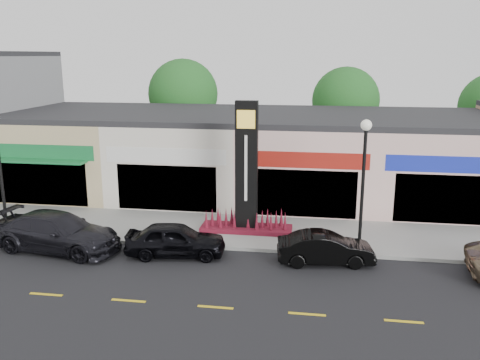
{
  "coord_description": "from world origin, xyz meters",
  "views": [
    {
      "loc": [
        6.14,
        -17.92,
        8.09
      ],
      "look_at": [
        2.73,
        4.0,
        2.61
      ],
      "focal_mm": 38.0,
      "sensor_mm": 36.0,
      "label": 1
    }
  ],
  "objects": [
    {
      "name": "ground",
      "position": [
        0.0,
        0.0,
        0.0
      ],
      "size": [
        120.0,
        120.0,
        0.0
      ],
      "primitive_type": "plane",
      "color": "black",
      "rests_on": "ground"
    },
    {
      "name": "tree_rear_west",
      "position": [
        -4.0,
        19.5,
        5.22
      ],
      "size": [
        5.2,
        5.2,
        7.83
      ],
      "color": "#382619",
      "rests_on": "ground"
    },
    {
      "name": "shop_pink_w",
      "position": [
        5.5,
        11.47,
        2.4
      ],
      "size": [
        7.0,
        10.01,
        4.8
      ],
      "color": "#CFAA9D",
      "rests_on": "ground"
    },
    {
      "name": "car_dark_sedan",
      "position": [
        -4.62,
        0.94,
        0.8
      ],
      "size": [
        3.05,
        5.81,
        1.61
      ],
      "primitive_type": "imported",
      "rotation": [
        0.0,
        0.0,
        1.42
      ],
      "color": "black",
      "rests_on": "ground"
    },
    {
      "name": "sidewalk",
      "position": [
        0.0,
        4.35,
        0.07
      ],
      "size": [
        52.0,
        4.3,
        0.15
      ],
      "primitive_type": "cube",
      "color": "gray",
      "rests_on": "ground"
    },
    {
      "name": "lamp_east_near",
      "position": [
        8.0,
        2.5,
        3.48
      ],
      "size": [
        0.44,
        0.44,
        5.47
      ],
      "color": "black",
      "rests_on": "sidewalk"
    },
    {
      "name": "shop_cream",
      "position": [
        -1.5,
        11.47,
        2.4
      ],
      "size": [
        7.0,
        10.01,
        4.8
      ],
      "color": "beige",
      "rests_on": "ground"
    },
    {
      "name": "tree_rear_mid",
      "position": [
        8.0,
        19.5,
        4.88
      ],
      "size": [
        4.8,
        4.8,
        7.29
      ],
      "color": "#382619",
      "rests_on": "ground"
    },
    {
      "name": "car_black_sedan",
      "position": [
        0.49,
        1.12,
        0.7
      ],
      "size": [
        2.15,
        4.27,
        1.39
      ],
      "primitive_type": "imported",
      "rotation": [
        0.0,
        0.0,
        1.7
      ],
      "color": "black",
      "rests_on": "ground"
    },
    {
      "name": "curb",
      "position": [
        0.0,
        2.1,
        0.07
      ],
      "size": [
        52.0,
        0.2,
        0.15
      ],
      "primitive_type": "cube",
      "color": "gray",
      "rests_on": "ground"
    },
    {
      "name": "shop_pink_e",
      "position": [
        12.5,
        11.47,
        2.4
      ],
      "size": [
        7.0,
        10.01,
        4.8
      ],
      "color": "#CFAA9D",
      "rests_on": "ground"
    },
    {
      "name": "shop_beige",
      "position": [
        -8.5,
        11.46,
        2.4
      ],
      "size": [
        7.0,
        10.85,
        4.8
      ],
      "color": "tan",
      "rests_on": "ground"
    },
    {
      "name": "car_black_conv",
      "position": [
        6.59,
        1.27,
        0.63
      ],
      "size": [
        1.8,
        3.94,
        1.25
      ],
      "primitive_type": "imported",
      "rotation": [
        0.0,
        0.0,
        1.7
      ],
      "color": "black",
      "rests_on": "ground"
    },
    {
      "name": "pylon_sign",
      "position": [
        3.0,
        4.2,
        2.27
      ],
      "size": [
        4.2,
        1.3,
        6.0
      ],
      "color": "#5C0F1F",
      "rests_on": "sidewalk"
    }
  ]
}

